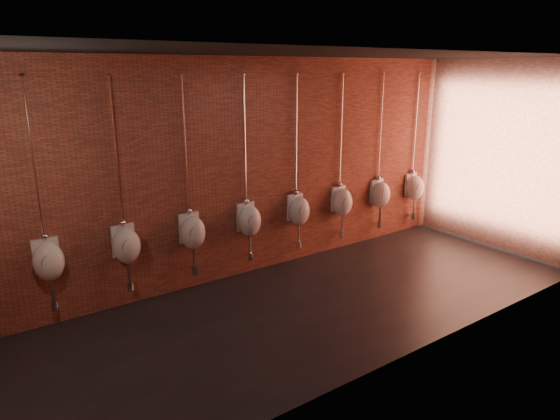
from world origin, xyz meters
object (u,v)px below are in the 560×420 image
(urinal_2, at_px, (126,244))
(urinal_3, at_px, (192,231))
(urinal_8, at_px, (415,187))
(urinal_4, at_px, (249,220))
(urinal_7, at_px, (381,193))
(urinal_5, at_px, (299,210))
(urinal_6, at_px, (342,201))
(urinal_1, at_px, (48,260))

(urinal_2, bearing_deg, urinal_3, 0.00)
(urinal_8, bearing_deg, urinal_2, 180.00)
(urinal_2, distance_m, urinal_4, 1.85)
(urinal_7, relative_size, urinal_8, 1.00)
(urinal_5, relative_size, urinal_8, 1.00)
(urinal_5, height_order, urinal_7, same)
(urinal_5, distance_m, urinal_6, 0.92)
(urinal_1, xyz_separation_m, urinal_7, (5.54, 0.00, 0.00))
(urinal_1, relative_size, urinal_6, 1.00)
(urinal_3, height_order, urinal_8, same)
(urinal_1, bearing_deg, urinal_8, 0.00)
(urinal_6, bearing_deg, urinal_3, 180.00)
(urinal_4, distance_m, urinal_6, 1.85)
(urinal_2, relative_size, urinal_4, 1.00)
(urinal_8, bearing_deg, urinal_5, 180.00)
(urinal_1, height_order, urinal_2, same)
(urinal_1, relative_size, urinal_8, 1.00)
(urinal_2, distance_m, urinal_7, 4.62)
(urinal_3, relative_size, urinal_4, 1.00)
(urinal_4, relative_size, urinal_6, 1.00)
(urinal_8, bearing_deg, urinal_4, 180.00)
(urinal_1, xyz_separation_m, urinal_5, (3.70, 0.00, 0.00))
(urinal_3, relative_size, urinal_8, 1.00)
(urinal_7, bearing_deg, urinal_2, 180.00)
(urinal_4, height_order, urinal_8, same)
(urinal_5, bearing_deg, urinal_4, 180.00)
(urinal_1, xyz_separation_m, urinal_2, (0.92, 0.00, 0.00))
(urinal_1, height_order, urinal_8, same)
(urinal_5, bearing_deg, urinal_6, 0.00)
(urinal_5, bearing_deg, urinal_7, 0.00)
(urinal_1, bearing_deg, urinal_2, 0.00)
(urinal_3, distance_m, urinal_5, 1.85)
(urinal_1, relative_size, urinal_5, 1.00)
(urinal_4, xyz_separation_m, urinal_6, (1.85, 0.00, 0.00))
(urinal_7, bearing_deg, urinal_3, 180.00)
(urinal_1, distance_m, urinal_6, 4.62)
(urinal_2, bearing_deg, urinal_4, 0.00)
(urinal_1, distance_m, urinal_7, 5.54)
(urinal_3, relative_size, urinal_7, 1.00)
(urinal_8, bearing_deg, urinal_1, 180.00)
(urinal_2, bearing_deg, urinal_6, 0.00)
(urinal_1, relative_size, urinal_4, 1.00)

